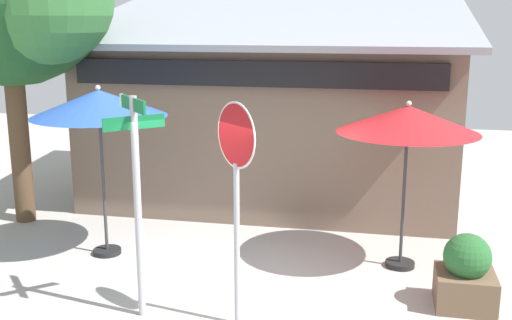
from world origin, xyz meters
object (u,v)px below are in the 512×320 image
at_px(patio_umbrella_crimson_center, 408,121).
at_px(stop_sign, 236,172).
at_px(sidewalk_planter, 466,274).
at_px(street_sign_post, 137,186).
at_px(patio_umbrella_royal_blue_left, 99,105).

bearing_deg(patio_umbrella_crimson_center, stop_sign, -131.74).
relative_size(stop_sign, sidewalk_planter, 2.78).
distance_m(street_sign_post, stop_sign, 1.27).
bearing_deg(stop_sign, sidewalk_planter, 20.80).
bearing_deg(stop_sign, patio_umbrella_crimson_center, 48.26).
bearing_deg(street_sign_post, stop_sign, 0.43).
height_order(street_sign_post, patio_umbrella_crimson_center, street_sign_post).
height_order(patio_umbrella_royal_blue_left, sidewalk_planter, patio_umbrella_royal_blue_left).
bearing_deg(stop_sign, street_sign_post, -179.57).
bearing_deg(stop_sign, patio_umbrella_royal_blue_left, 144.61).
relative_size(street_sign_post, stop_sign, 1.01).
bearing_deg(patio_umbrella_royal_blue_left, street_sign_post, -54.05).
relative_size(street_sign_post, patio_umbrella_royal_blue_left, 1.04).
bearing_deg(patio_umbrella_crimson_center, patio_umbrella_royal_blue_left, -174.81).
xyz_separation_m(stop_sign, patio_umbrella_crimson_center, (2.01, 2.26, 0.31)).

